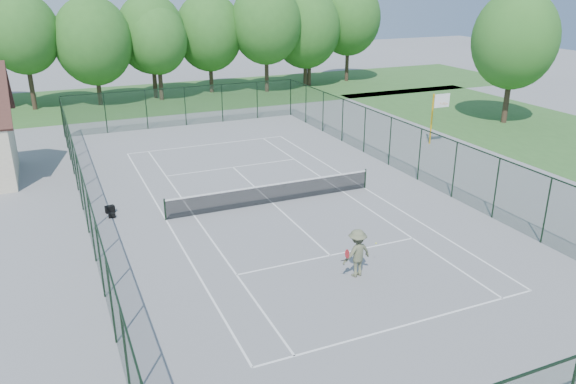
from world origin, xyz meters
The scene contains 12 objects.
ground centered at (0.00, 0.00, 0.00)m, with size 140.00×140.00×0.00m, color gray.
grass_far centered at (0.00, 30.00, 0.01)m, with size 80.00×16.00×0.01m, color #3C6E2F.
grass_side centered at (24.00, 4.00, 0.01)m, with size 14.00×40.00×0.01m, color #3C6E2F.
court_lines centered at (0.00, 0.00, 0.00)m, with size 11.05×23.85×0.01m.
tennis_net centered at (0.00, 0.00, 0.58)m, with size 11.08×0.08×1.10m.
fence_enclosure centered at (0.00, 0.00, 1.56)m, with size 18.05×36.05×3.02m.
tree_line_far centered at (0.00, 30.00, 5.99)m, with size 39.40×6.40×9.70m.
basketball_goal centered at (14.31, 5.44, 2.57)m, with size 1.20×1.43×3.65m.
tree_side centered at (23.58, 8.63, 6.44)m, with size 6.46×6.46×10.22m.
sports_bag_a centered at (-7.81, 2.05, 0.18)m, with size 0.44×0.26×0.35m, color black.
sports_bag_b centered at (-7.81, 1.34, 0.12)m, with size 0.31×0.19×0.24m, color black.
tennis_player centered at (0.13, -8.28, 0.96)m, with size 2.01×0.93×1.93m.
Camera 1 is at (-10.00, -24.84, 10.76)m, focal length 35.00 mm.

